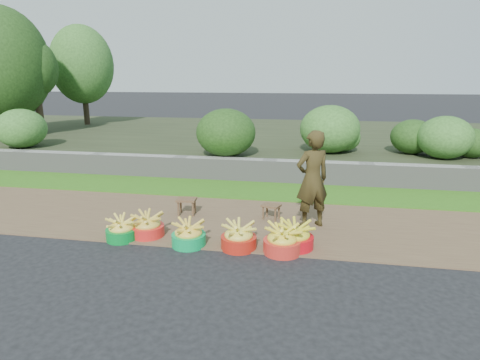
% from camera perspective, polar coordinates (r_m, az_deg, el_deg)
% --- Properties ---
extents(ground_plane, '(120.00, 120.00, 0.00)m').
position_cam_1_polar(ground_plane, '(5.89, -0.22, -10.32)').
color(ground_plane, black).
rests_on(ground_plane, ground).
extents(dirt_shoulder, '(80.00, 2.50, 0.02)m').
position_cam_1_polar(dirt_shoulder, '(7.02, 1.67, -6.04)').
color(dirt_shoulder, brown).
rests_on(dirt_shoulder, ground).
extents(grass_verge, '(80.00, 1.50, 0.04)m').
position_cam_1_polar(grass_verge, '(8.90, 3.63, -1.54)').
color(grass_verge, '#357218').
rests_on(grass_verge, ground).
extents(retaining_wall, '(80.00, 0.35, 0.55)m').
position_cam_1_polar(retaining_wall, '(9.66, 4.26, 1.29)').
color(retaining_wall, gray).
rests_on(retaining_wall, ground).
extents(earth_bank, '(80.00, 10.00, 0.50)m').
position_cam_1_polar(earth_bank, '(14.46, 6.38, 5.53)').
color(earth_bank, '#2E361F').
rests_on(earth_bank, ground).
extents(vegetation, '(33.39, 8.06, 4.33)m').
position_cam_1_polar(vegetation, '(12.67, 3.99, 14.90)').
color(vegetation, '#322718').
rests_on(vegetation, earth_bank).
extents(basin_a, '(0.49, 0.49, 0.37)m').
position_cam_1_polar(basin_a, '(6.55, -16.47, -6.77)').
color(basin_a, '#037B29').
rests_on(basin_a, ground).
extents(basin_b, '(0.52, 0.52, 0.39)m').
position_cam_1_polar(basin_b, '(6.55, -13.02, -6.43)').
color(basin_b, red).
rests_on(basin_b, ground).
extents(basin_c, '(0.51, 0.51, 0.38)m').
position_cam_1_polar(basin_c, '(6.11, -7.32, -7.73)').
color(basin_c, '#049A4B').
rests_on(basin_c, ground).
extents(basin_d, '(0.53, 0.53, 0.40)m').
position_cam_1_polar(basin_d, '(5.97, -0.19, -8.12)').
color(basin_d, '#B21F12').
rests_on(basin_d, ground).
extents(basin_e, '(0.55, 0.55, 0.41)m').
position_cam_1_polar(basin_e, '(5.86, 6.05, -8.58)').
color(basin_e, red).
rests_on(basin_e, ground).
extents(basin_f, '(0.55, 0.55, 0.41)m').
position_cam_1_polar(basin_f, '(6.01, 7.82, -8.02)').
color(basin_f, red).
rests_on(basin_f, ground).
extents(stool_left, '(0.37, 0.30, 0.31)m').
position_cam_1_polar(stool_left, '(7.37, -7.62, -3.08)').
color(stool_left, brown).
rests_on(stool_left, dirt_shoulder).
extents(stool_right, '(0.36, 0.32, 0.27)m').
position_cam_1_polar(stool_right, '(7.10, 4.45, -3.93)').
color(stool_right, brown).
rests_on(stool_right, dirt_shoulder).
extents(vendor_woman, '(0.71, 0.64, 1.63)m').
position_cam_1_polar(vendor_woman, '(6.69, 10.25, 0.09)').
color(vendor_woman, black).
rests_on(vendor_woman, dirt_shoulder).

